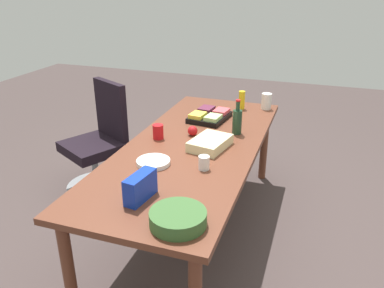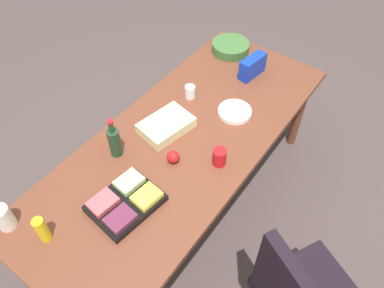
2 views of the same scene
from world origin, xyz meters
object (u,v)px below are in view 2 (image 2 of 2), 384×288
fruit_platter (125,202)px  mayo_jar (4,218)px  apple_red (173,157)px  red_solo_cup (219,157)px  paper_cup (190,92)px  chip_bag_blue (253,66)px  salad_bowl (231,47)px  mustard_bottle (42,230)px  wine_bottle (114,141)px  conference_table (183,147)px  paper_plate_stack (235,112)px  sheet_cake (166,125)px

fruit_platter → mayo_jar: bearing=-42.9°
apple_red → red_solo_cup: red_solo_cup is taller
paper_cup → red_solo_cup: size_ratio=0.82×
chip_bag_blue → salad_bowl: bearing=-119.4°
salad_bowl → apple_red: bearing=15.4°
chip_bag_blue → red_solo_cup: chip_bag_blue is taller
apple_red → mustard_bottle: size_ratio=0.46×
paper_cup → mayo_jar: (1.34, -0.18, 0.03)m
chip_bag_blue → paper_cup: bearing=-25.9°
apple_red → wine_bottle: (0.15, -0.31, 0.07)m
mustard_bottle → fruit_platter: bearing=152.5°
conference_table → apple_red: apple_red is taller
chip_bag_blue → paper_plate_stack: bearing=15.1°
mustard_bottle → sheet_cake: bearing=178.7°
conference_table → paper_cup: 0.41m
fruit_platter → mayo_jar: mayo_jar is taller
paper_plate_stack → mustard_bottle: 1.35m
chip_bag_blue → mayo_jar: bearing=-12.5°
fruit_platter → red_solo_cup: size_ratio=3.57×
sheet_cake → mayo_jar: bearing=-13.3°
paper_cup → mayo_jar: mayo_jar is taller
sheet_cake → paper_plate_stack: bearing=143.9°
chip_bag_blue → salad_bowl: (-0.16, -0.28, -0.04)m
mayo_jar → sheet_cake: bearing=166.7°
paper_plate_stack → salad_bowl: size_ratio=0.77×
apple_red → sheet_cake: size_ratio=0.24×
sheet_cake → red_solo_cup: (0.03, 0.42, 0.02)m
sheet_cake → chip_bag_blue: bearing=168.4°
fruit_platter → paper_cup: paper_cup is taller
apple_red → paper_plate_stack: apple_red is taller
paper_plate_stack → fruit_platter: (0.94, -0.10, 0.02)m
paper_plate_stack → red_solo_cup: 0.43m
chip_bag_blue → sheet_cake: bearing=-11.6°
salad_bowl → mustard_bottle: bearing=2.9°
wine_bottle → mustard_bottle: (0.61, 0.10, -0.02)m
sheet_cake → conference_table: bearing=87.6°
conference_table → sheet_cake: size_ratio=7.15×
conference_table → mayo_jar: mayo_jar is taller
paper_cup → mayo_jar: size_ratio=0.62×
apple_red → paper_cup: size_ratio=0.84×
paper_plate_stack → sheet_cake: (0.37, -0.27, 0.02)m
paper_plate_stack → red_solo_cup: size_ratio=2.00×
wine_bottle → chip_bag_blue: bearing=165.9°
apple_red → conference_table: bearing=-160.9°
wine_bottle → red_solo_cup: wine_bottle is taller
wine_bottle → red_solo_cup: size_ratio=2.48×
wine_bottle → paper_plate_stack: (-0.70, 0.39, -0.09)m
salad_bowl → red_solo_cup: 1.12m
conference_table → mustard_bottle: size_ratio=13.80×
fruit_platter → paper_cup: size_ratio=4.36×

